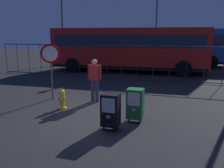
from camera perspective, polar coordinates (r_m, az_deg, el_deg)
name	(u,v)px	position (r m, az deg, el deg)	size (l,w,h in m)	color
ground_plane	(91,119)	(7.69, -4.90, -8.18)	(60.00, 60.00, 0.00)	#262628
fire_hydrant	(62,99)	(8.77, -11.64, -3.48)	(0.33, 0.32, 0.75)	yellow
newspaper_box_primary	(135,104)	(7.30, 5.48, -4.59)	(0.48, 0.42, 1.02)	black
newspaper_box_secondary	(111,110)	(6.68, -0.32, -6.08)	(0.48, 0.42, 1.02)	black
stop_sign	(51,60)	(9.95, -14.23, 5.52)	(0.71, 0.31, 2.23)	#4C4F54
pedestrian	(95,78)	(9.37, -4.11, 1.44)	(0.55, 0.22, 1.67)	#382D51
fence_barrier	(137,63)	(13.83, 5.87, 5.02)	(18.03, 0.04, 2.00)	#2D2D33
bus_near	(128,47)	(16.97, 3.90, 8.62)	(10.63, 3.26, 3.00)	red
bus_far	(164,45)	(21.05, 12.13, 8.98)	(10.58, 3.06, 3.00)	#19519E
street_light_near_right	(157,10)	(22.66, 10.48, 16.68)	(0.32, 0.32, 8.15)	#4C4F54
street_light_far_right	(62,14)	(21.61, -11.69, 15.75)	(0.32, 0.32, 7.32)	#4C4F54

